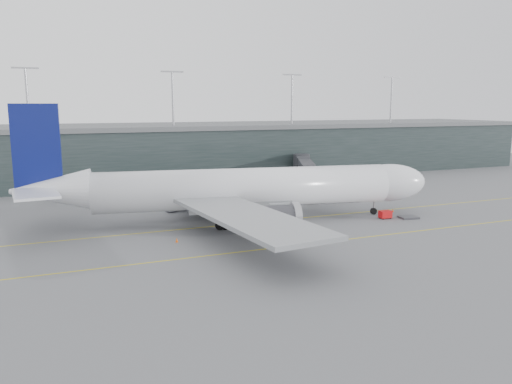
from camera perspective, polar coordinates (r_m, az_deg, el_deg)
name	(u,v)px	position (r m, az deg, el deg)	size (l,w,h in m)	color
ground	(209,221)	(90.12, -5.34, -3.33)	(320.00, 320.00, 0.00)	#5B5B60
taxiline_a	(216,226)	(86.40, -4.56, -3.89)	(160.00, 0.25, 0.02)	gold
taxiline_b	(250,251)	(71.84, -0.63, -6.72)	(160.00, 0.25, 0.02)	gold
taxiline_lead_main	(205,200)	(110.27, -5.90, -0.90)	(0.25, 60.00, 0.02)	gold
terminal	(149,152)	(144.82, -12.15, 4.54)	(240.00, 36.00, 29.00)	#1E2927
main_aircraft	(242,189)	(88.65, -1.60, 0.34)	(74.11, 68.87, 20.83)	white
jet_bridge	(296,168)	(122.24, 4.56, 2.79)	(22.23, 45.68, 7.35)	#292A2E
gse_cart	(385,214)	(94.52, 14.55, -2.48)	(2.21, 1.44, 1.48)	red
baggage_dolly	(408,217)	(96.19, 17.01, -2.77)	(3.26, 2.61, 0.33)	#39393E
uld_a	(171,208)	(98.43, -9.67, -1.77)	(2.14, 1.84, 1.72)	#37383D
uld_b	(181,205)	(99.68, -8.52, -1.52)	(2.57, 2.30, 1.94)	#37383D
uld_c	(194,205)	(99.44, -7.15, -1.47)	(2.84, 2.61, 2.08)	#37383D
cone_nose	(393,210)	(101.06, 15.37, -2.02)	(0.40, 0.40, 0.63)	#FF490E
cone_wing_stbd	(299,239)	(77.16, 4.92, -5.32)	(0.44, 0.44, 0.71)	orange
cone_wing_port	(241,202)	(105.24, -1.68, -1.20)	(0.39, 0.39, 0.62)	red
cone_tail	(177,240)	(76.98, -9.05, -5.44)	(0.44, 0.44, 0.70)	#E9580C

